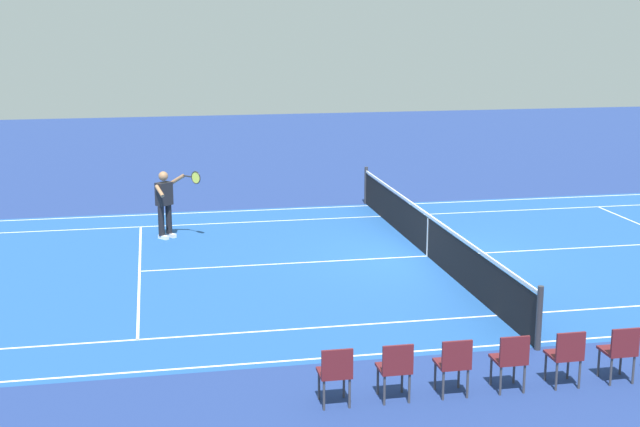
# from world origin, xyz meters

# --- Properties ---
(ground_plane) EXTENTS (60.00, 60.00, 0.00)m
(ground_plane) POSITION_xyz_m (0.00, 0.00, 0.00)
(ground_plane) COLOR navy
(court_slab) EXTENTS (24.20, 11.40, 0.00)m
(court_slab) POSITION_xyz_m (0.00, 0.00, 0.00)
(court_slab) COLOR #1E4C93
(court_slab) RESTS_ON ground_plane
(court_line_markings) EXTENTS (23.85, 11.05, 0.01)m
(court_line_markings) POSITION_xyz_m (0.00, 0.00, 0.00)
(court_line_markings) COLOR white
(court_line_markings) RESTS_ON ground_plane
(tennis_net) EXTENTS (0.10, 11.70, 1.08)m
(tennis_net) POSITION_xyz_m (0.00, 0.00, 0.49)
(tennis_net) COLOR #2D2D33
(tennis_net) RESTS_ON ground_plane
(tennis_player_near) EXTENTS (1.09, 0.74, 1.70)m
(tennis_player_near) POSITION_xyz_m (5.76, -2.83, 0.93)
(tennis_player_near) COLOR black
(tennis_player_near) RESTS_ON ground_plane
(tennis_ball) EXTENTS (0.07, 0.07, 0.07)m
(tennis_ball) POSITION_xyz_m (-1.13, -3.62, 0.03)
(tennis_ball) COLOR #CCE01E
(tennis_ball) RESTS_ON ground_plane
(spectator_chair_2) EXTENTS (0.44, 0.44, 0.88)m
(spectator_chair_2) POSITION_xyz_m (-0.61, 7.24, 0.52)
(spectator_chair_2) COLOR #38383D
(spectator_chair_2) RESTS_ON ground_plane
(spectator_chair_3) EXTENTS (0.44, 0.44, 0.88)m
(spectator_chair_3) POSITION_xyz_m (0.24, 7.24, 0.52)
(spectator_chair_3) COLOR #38383D
(spectator_chair_3) RESTS_ON ground_plane
(spectator_chair_4) EXTENTS (0.44, 0.44, 0.88)m
(spectator_chair_4) POSITION_xyz_m (1.10, 7.24, 0.52)
(spectator_chair_4) COLOR #38383D
(spectator_chair_4) RESTS_ON ground_plane
(spectator_chair_5) EXTENTS (0.44, 0.44, 0.88)m
(spectator_chair_5) POSITION_xyz_m (1.96, 7.24, 0.52)
(spectator_chair_5) COLOR #38383D
(spectator_chair_5) RESTS_ON ground_plane
(spectator_chair_6) EXTENTS (0.44, 0.44, 0.88)m
(spectator_chair_6) POSITION_xyz_m (2.81, 7.24, 0.52)
(spectator_chair_6) COLOR #38383D
(spectator_chair_6) RESTS_ON ground_plane
(spectator_chair_7) EXTENTS (0.44, 0.44, 0.88)m
(spectator_chair_7) POSITION_xyz_m (3.67, 7.24, 0.52)
(spectator_chair_7) COLOR #38383D
(spectator_chair_7) RESTS_ON ground_plane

